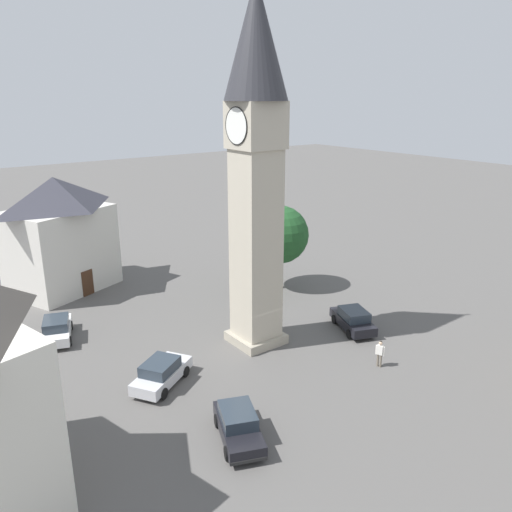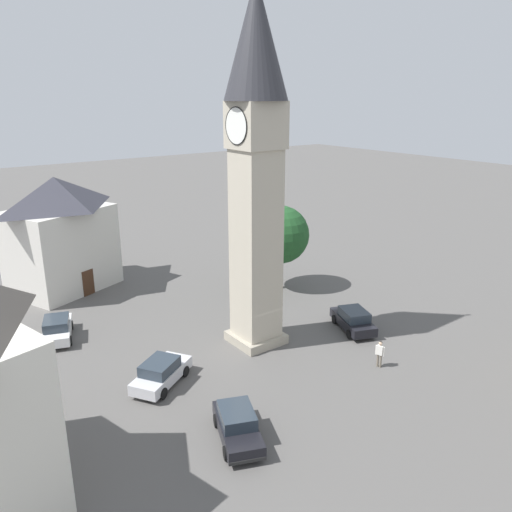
# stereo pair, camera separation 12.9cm
# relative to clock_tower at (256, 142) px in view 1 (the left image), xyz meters

# --- Properties ---
(ground_plane) EXTENTS (200.00, 200.00, 0.00)m
(ground_plane) POSITION_rel_clock_tower_xyz_m (-0.00, -0.00, -12.96)
(ground_plane) COLOR #565451
(clock_tower) EXTENTS (3.72, 3.72, 22.12)m
(clock_tower) POSITION_rel_clock_tower_xyz_m (0.00, 0.00, 0.00)
(clock_tower) COLOR #A59C89
(clock_tower) RESTS_ON ground
(car_blue_kerb) EXTENTS (3.63, 4.39, 1.53)m
(car_blue_kerb) POSITION_rel_clock_tower_xyz_m (1.06, -7.43, -12.20)
(car_blue_kerb) COLOR silver
(car_blue_kerb) RESTS_ON ground
(car_silver_kerb) EXTENTS (4.46, 2.99, 1.53)m
(car_silver_kerb) POSITION_rel_clock_tower_xyz_m (-8.20, -10.42, -12.20)
(car_silver_kerb) COLOR white
(car_silver_kerb) RESTS_ON ground
(car_red_corner) EXTENTS (4.46, 3.09, 1.53)m
(car_red_corner) POSITION_rel_clock_tower_xyz_m (2.63, 6.43, -12.20)
(car_red_corner) COLOR black
(car_red_corner) RESTS_ON ground
(car_white_side) EXTENTS (4.46, 3.12, 1.53)m
(car_white_side) POSITION_rel_clock_tower_xyz_m (7.52, -6.71, -12.20)
(car_white_side) COLOR black
(car_white_side) RESTS_ON ground
(pedestrian) EXTENTS (0.53, 0.33, 1.69)m
(pedestrian) POSITION_rel_clock_tower_xyz_m (7.08, 3.94, -11.95)
(pedestrian) COLOR #706656
(pedestrian) RESTS_ON ground
(tree) EXTENTS (4.77, 4.77, 7.06)m
(tree) POSITION_rel_clock_tower_xyz_m (-6.66, 7.44, -8.31)
(tree) COLOR brown
(tree) RESTS_ON ground
(building_corner_back) EXTENTS (8.52, 9.71, 9.42)m
(building_corner_back) POSITION_rel_clock_tower_xyz_m (-17.37, -7.06, -8.16)
(building_corner_back) COLOR beige
(building_corner_back) RESTS_ON ground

